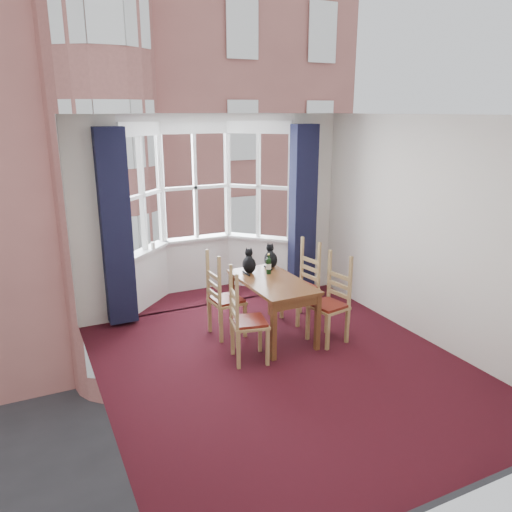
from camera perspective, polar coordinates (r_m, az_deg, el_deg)
floor at (r=5.86m, az=3.39°, el=-12.70°), size 4.50×4.50×0.00m
ceiling at (r=5.13m, az=3.93°, el=15.81°), size 4.50×4.50×0.00m
wall_left at (r=4.72m, az=-18.08°, el=-2.28°), size 0.00×4.50×4.50m
wall_right at (r=6.52m, az=19.21°, el=2.61°), size 0.00×4.50×4.50m
wall_near at (r=3.65m, az=21.25°, el=-8.11°), size 4.00×0.00×4.00m
wall_back_pier_left at (r=6.93m, az=-17.88°, el=3.51°), size 0.70×0.12×2.80m
wall_back_pier_right at (r=8.04m, az=6.13°, el=5.89°), size 0.70×0.12×2.80m
bay_window at (r=7.78m, az=-6.31°, el=5.54°), size 2.76×0.94×2.80m
curtain_left at (r=6.80m, az=-15.70°, el=3.02°), size 0.38×0.22×2.60m
curtain_right at (r=7.78m, az=5.36°, el=5.19°), size 0.38×0.22×2.60m
dining_table at (r=6.40m, az=1.86°, el=-3.65°), size 0.72×1.33×0.76m
chair_left_near at (r=5.82m, az=-1.63°, el=-7.72°), size 0.48×0.50×0.92m
chair_left_far at (r=6.46m, az=-4.09°, el=-5.26°), size 0.42×0.44×0.92m
chair_right_near at (r=6.42m, az=8.83°, el=-5.55°), size 0.47×0.49×0.92m
chair_right_far at (r=7.02m, az=5.59°, el=-3.50°), size 0.46×0.48×0.92m
cat_left at (r=6.63m, az=-0.80°, el=-0.83°), size 0.24×0.28×0.33m
cat_right at (r=6.86m, az=1.69°, el=-0.23°), size 0.24×0.28×0.33m
wine_bottle at (r=6.58m, az=1.45°, el=-1.03°), size 0.07×0.07×0.27m
candle_tall at (r=7.52m, az=-11.70°, el=1.18°), size 0.06×0.06×0.10m
street at (r=37.85m, az=-21.07°, el=1.69°), size 80.00×80.00×0.00m
tenement_building at (r=18.69m, az=-18.21°, el=11.70°), size 18.40×7.80×15.20m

